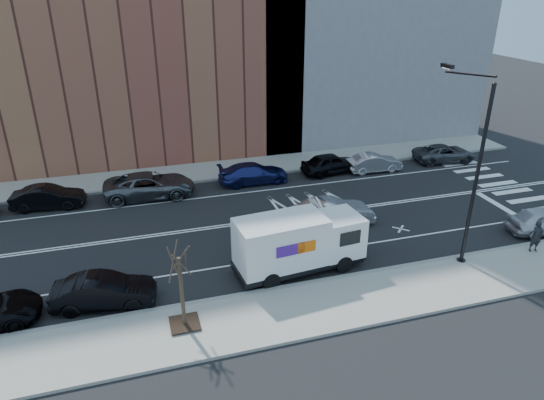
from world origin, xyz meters
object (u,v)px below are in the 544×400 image
fedex_van (298,242)px  driving_sedan (332,213)px  far_parked_b (48,197)px  pedestrian (537,236)px

fedex_van → driving_sedan: 5.27m
far_parked_b → pedestrian: pedestrian is taller
fedex_van → pedestrian: (12.27, -2.08, -0.53)m
pedestrian → far_parked_b: bearing=162.1°
fedex_van → far_parked_b: 16.79m
far_parked_b → fedex_van: bearing=-125.7°
fedex_van → pedestrian: fedex_van is taller
fedex_van → driving_sedan: (3.47, 3.89, -0.74)m
driving_sedan → pedestrian: size_ratio=2.84×
driving_sedan → pedestrian: bearing=-123.5°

